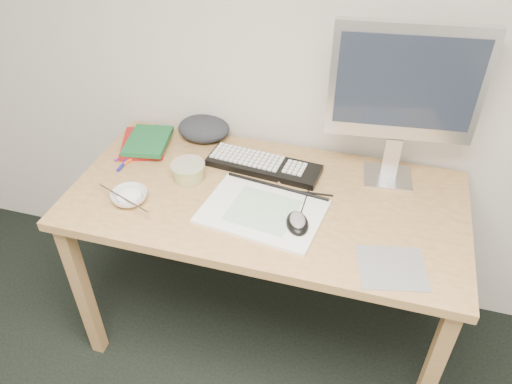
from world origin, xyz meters
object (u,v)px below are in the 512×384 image
monitor (405,88)px  rice_bowl (129,197)px  desk (266,214)px  sketchpad (263,211)px  keyboard (264,165)px

monitor → rice_bowl: size_ratio=4.65×
desk → sketchpad: size_ratio=3.48×
keyboard → rice_bowl: 0.51m
sketchpad → keyboard: size_ratio=0.93×
desk → keyboard: bearing=108.0°
monitor → rice_bowl: 1.01m
desk → sketchpad: sketchpad is taller
monitor → rice_bowl: monitor is taller
desk → keyboard: 0.20m
sketchpad → monitor: monitor is taller
sketchpad → rice_bowl: size_ratio=3.21×
sketchpad → monitor: size_ratio=0.69×
monitor → sketchpad: bearing=-147.1°
desk → rice_bowl: rice_bowl is taller
desk → keyboard: (-0.05, 0.16, 0.10)m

